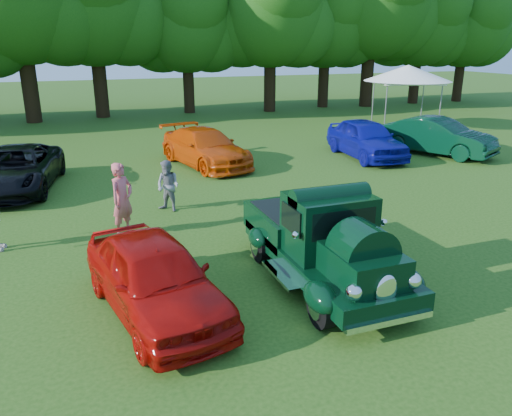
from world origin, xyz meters
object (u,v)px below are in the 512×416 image
object	(u,v)px
hero_pickup	(322,242)
back_car_blue	(366,139)
red_convertible	(155,277)
canopy_tent	(408,74)
back_car_orange	(205,148)
spectator_pink	(122,200)
spectator_grey	(168,186)
back_car_black	(15,169)
back_car_green	(437,136)

from	to	relation	value
hero_pickup	back_car_blue	size ratio (longest dim) A/B	1.03
red_convertible	canopy_tent	distance (m)	22.19
back_car_orange	spectator_pink	distance (m)	7.61
red_convertible	spectator_grey	xyz separation A→B (m)	(1.33, 5.59, 0.04)
red_convertible	back_car_blue	size ratio (longest dim) A/B	0.88
back_car_black	canopy_tent	world-z (taller)	canopy_tent
back_car_blue	back_car_green	world-z (taller)	back_car_blue
hero_pickup	back_car_orange	bearing A→B (deg)	87.88
hero_pickup	spectator_pink	size ratio (longest dim) A/B	2.58
canopy_tent	red_convertible	bearing A→B (deg)	-137.36
spectator_pink	spectator_grey	bearing A→B (deg)	4.71
hero_pickup	canopy_tent	distance (m)	19.73
back_car_blue	spectator_pink	distance (m)	11.96
red_convertible	spectator_grey	bearing A→B (deg)	65.53
back_car_orange	back_car_green	size ratio (longest dim) A/B	1.03
back_car_black	canopy_tent	bearing A→B (deg)	25.78
back_car_green	canopy_tent	bearing A→B (deg)	40.07
red_convertible	spectator_pink	distance (m)	4.11
back_car_orange	back_car_green	bearing A→B (deg)	-22.76
back_car_black	spectator_grey	world-z (taller)	spectator_grey
spectator_grey	canopy_tent	size ratio (longest dim) A/B	0.25
back_car_orange	spectator_pink	world-z (taller)	spectator_pink
back_car_blue	spectator_grey	distance (m)	10.02
red_convertible	back_car_green	world-z (taller)	back_car_green
hero_pickup	spectator_pink	bearing A→B (deg)	131.29
canopy_tent	back_car_blue	bearing A→B (deg)	-137.55
spectator_pink	canopy_tent	xyz separation A→B (m)	(16.33, 10.85, 2.09)
hero_pickup	spectator_grey	world-z (taller)	hero_pickup
spectator_grey	canopy_tent	world-z (taller)	canopy_tent
back_car_orange	canopy_tent	bearing A→B (deg)	5.32
hero_pickup	back_car_black	distance (m)	11.25
spectator_pink	back_car_green	bearing A→B (deg)	-21.72
back_car_black	back_car_orange	world-z (taller)	back_car_orange
spectator_pink	canopy_tent	distance (m)	19.72
back_car_orange	back_car_blue	distance (m)	6.77
back_car_black	back_car_green	xyz separation A→B (m)	(16.58, -0.36, 0.08)
back_car_blue	canopy_tent	size ratio (longest dim) A/B	0.79
red_convertible	hero_pickup	bearing A→B (deg)	-8.88
spectator_grey	back_car_orange	bearing A→B (deg)	111.78
hero_pickup	spectator_grey	size ratio (longest dim) A/B	3.26
back_car_black	back_car_blue	xyz separation A→B (m)	(13.40, 0.24, 0.09)
back_car_black	spectator_pink	size ratio (longest dim) A/B	2.73
red_convertible	canopy_tent	xyz separation A→B (m)	(16.24, 14.95, 2.32)
spectator_pink	spectator_grey	size ratio (longest dim) A/B	1.26
back_car_blue	spectator_pink	xyz separation A→B (m)	(-10.57, -5.58, 0.14)
red_convertible	back_car_orange	world-z (taller)	back_car_orange
back_car_orange	spectator_grey	xyz separation A→B (m)	(-2.45, -5.06, 0.03)
spectator_pink	canopy_tent	bearing A→B (deg)	-8.04
back_car_blue	back_car_green	distance (m)	3.23
red_convertible	spectator_grey	size ratio (longest dim) A/B	2.79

